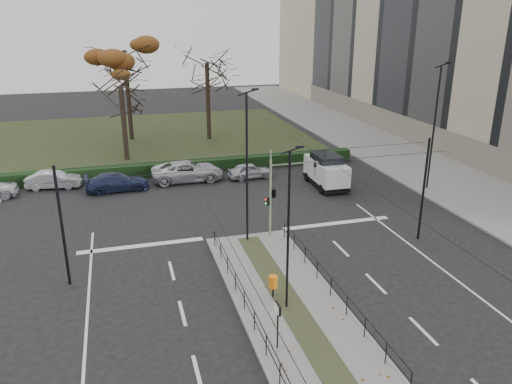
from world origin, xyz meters
TOP-DOWN VIEW (x-y plane):
  - ground at (0.00, 0.00)m, footprint 140.00×140.00m
  - median_island at (0.00, -2.50)m, footprint 4.40×15.00m
  - sidewalk_east at (18.00, 22.00)m, footprint 8.00×90.00m
  - park at (-6.00, 32.00)m, footprint 38.00×26.00m
  - hedge at (-6.00, 18.60)m, footprint 38.00×1.00m
  - apartment_block at (27.97, 23.97)m, footprint 13.09×52.10m
  - median_railing at (0.00, -2.60)m, footprint 4.14×13.24m
  - catenary at (0.00, 1.62)m, footprint 20.00×34.00m
  - traffic_light at (1.60, 4.50)m, footprint 3.14×1.80m
  - litter_bin at (-0.54, -1.99)m, footprint 0.41×0.41m
  - info_panel at (-1.51, -5.59)m, footprint 0.11×0.51m
  - streetlamp_median_near at (-0.20, -2.94)m, footprint 0.61×0.12m
  - streetlamp_median_far at (-0.07, 4.31)m, footprint 0.72×0.15m
  - streetlamp_sidewalk at (15.21, 9.54)m, footprint 0.76×0.16m
  - parked_car_second at (-11.68, 17.41)m, footprint 4.09×1.84m
  - parked_car_third at (-7.10, 15.51)m, footprint 4.68×2.09m
  - parked_car_fourth at (-1.71, 16.47)m, footprint 5.62×2.64m
  - white_van at (8.20, 12.30)m, footprint 2.21×4.73m
  - rust_tree at (-5.36, 31.72)m, footprint 8.22×8.22m
  - bare_tree_center at (2.46, 29.65)m, footprint 6.05×6.05m
  - bare_tree_near at (-6.12, 23.86)m, footprint 5.36×5.36m
  - parked_car_fifth at (3.16, 15.74)m, footprint 3.62×1.60m

SIDE VIEW (x-z plane):
  - ground at x=0.00m, z-range 0.00..0.00m
  - park at x=-6.00m, z-range 0.00..0.10m
  - median_island at x=0.00m, z-range 0.00..0.14m
  - sidewalk_east at x=18.00m, z-range 0.00..0.14m
  - hedge at x=-6.00m, z-range 0.00..1.00m
  - parked_car_fifth at x=3.16m, z-range 0.00..1.21m
  - parked_car_second at x=-11.68m, z-range 0.00..1.30m
  - parked_car_third at x=-7.10m, z-range 0.00..1.33m
  - parked_car_fourth at x=-1.71m, z-range 0.00..1.55m
  - litter_bin at x=-0.54m, z-range 0.37..1.42m
  - median_railing at x=0.00m, z-range 0.52..1.44m
  - white_van at x=8.20m, z-range 0.05..2.54m
  - info_panel at x=-1.51m, z-range 0.69..2.64m
  - traffic_light at x=1.60m, z-range 0.52..5.13m
  - catenary at x=0.00m, z-range 0.42..6.42m
  - streetlamp_median_near at x=-0.20m, z-range 0.20..7.49m
  - streetlamp_median_far at x=-0.07m, z-range 0.21..8.79m
  - streetlamp_sidewalk at x=15.21m, z-range 0.22..9.34m
  - bare_tree_near at x=-6.12m, z-range 1.74..10.12m
  - bare_tree_center at x=2.46m, z-range 2.12..12.40m
  - rust_tree at x=-5.36m, z-range 3.15..14.90m
  - apartment_block at x=27.97m, z-range -0.43..21.22m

